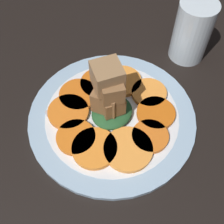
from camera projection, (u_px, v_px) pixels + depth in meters
The scene contains 15 objects.
table_slab at pixel (112, 121), 53.53cm from camera, with size 120.00×120.00×2.00cm, color black.
plate at pixel (112, 117), 52.26cm from camera, with size 30.90×30.90×1.05cm.
carrot_slice_0 at pixel (100, 83), 55.34cm from camera, with size 7.58×7.58×0.88cm, color orange.
carrot_slice_1 at pixel (78, 95), 53.79cm from camera, with size 7.38×7.38×0.88cm, color orange.
carrot_slice_2 at pixel (68, 112), 51.63cm from camera, with size 7.58×7.58×0.88cm, color orange.
carrot_slice_3 at pixel (76, 137), 48.72cm from camera, with size 6.88×6.88×0.88cm, color orange.
carrot_slice_4 at pixel (95, 148), 47.57cm from camera, with size 7.78×7.78×0.88cm, color orange.
carrot_slice_5 at pixel (128, 149), 47.48cm from camera, with size 8.42×8.42×0.88cm, color #F99539.
carrot_slice_6 at pixel (150, 136), 48.83cm from camera, with size 6.46×6.46×0.88cm, color orange.
carrot_slice_7 at pixel (156, 113), 51.47cm from camera, with size 7.09×7.09×0.88cm, color #D66014.
carrot_slice_8 at pixel (149, 93), 54.04cm from camera, with size 6.77×6.77×0.88cm, color #F99338.
carrot_slice_9 at pixel (122, 81), 55.68cm from camera, with size 7.50×7.50×0.88cm, color orange.
center_pile at pixel (110, 96), 48.20cm from camera, with size 7.83×8.24×11.29cm.
fork at pixel (96, 95), 54.09cm from camera, with size 18.54×8.14×0.40cm.
water_glass at pixel (191, 31), 56.68cm from camera, with size 7.57×7.57×12.70cm.
Camera 1 is at (20.13, 19.50, 46.64)cm, focal length 45.00 mm.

